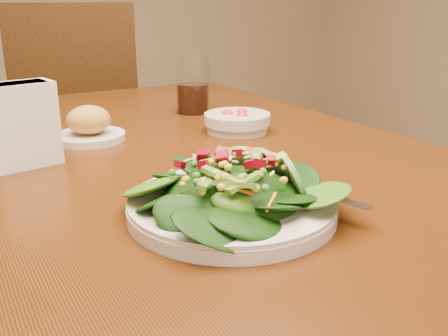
# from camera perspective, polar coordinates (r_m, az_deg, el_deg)

# --- Properties ---
(dining_table) EXTENTS (0.90, 1.40, 0.75)m
(dining_table) POSITION_cam_1_polar(r_m,az_deg,el_deg) (0.99, -5.03, -3.45)
(dining_table) COLOR #4E2209
(dining_table) RESTS_ON ground_plane
(chair_far) EXTENTS (0.57, 0.57, 1.01)m
(chair_far) POSITION_cam_1_polar(r_m,az_deg,el_deg) (2.07, -16.15, 4.41)
(chair_far) COLOR #43270E
(chair_far) RESTS_ON ground_plane
(salad_plate) EXTENTS (0.28, 0.28, 0.08)m
(salad_plate) POSITION_cam_1_polar(r_m,az_deg,el_deg) (0.66, 1.60, -2.79)
(salad_plate) COLOR silver
(salad_plate) RESTS_ON dining_table
(bread_plate) EXTENTS (0.14, 0.14, 0.07)m
(bread_plate) POSITION_cam_1_polar(r_m,az_deg,el_deg) (1.05, -15.16, 4.62)
(bread_plate) COLOR silver
(bread_plate) RESTS_ON dining_table
(tomato_bowl) EXTENTS (0.14, 0.14, 0.05)m
(tomato_bowl) POSITION_cam_1_polar(r_m,az_deg,el_deg) (1.08, 1.52, 5.28)
(tomato_bowl) COLOR silver
(tomato_bowl) RESTS_ON dining_table
(drinking_glass) EXTENTS (0.08, 0.08, 0.14)m
(drinking_glass) POSITION_cam_1_polar(r_m,az_deg,el_deg) (1.26, -3.61, 9.11)
(drinking_glass) COLOR silver
(drinking_glass) RESTS_ON dining_table
(napkin_holder) EXTENTS (0.12, 0.08, 0.14)m
(napkin_holder) POSITION_cam_1_polar(r_m,az_deg,el_deg) (0.91, -22.10, 4.83)
(napkin_holder) COLOR white
(napkin_holder) RESTS_ON dining_table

